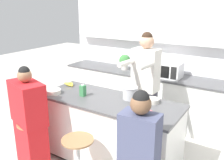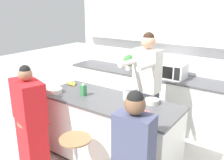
{
  "view_description": "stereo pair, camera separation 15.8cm",
  "coord_description": "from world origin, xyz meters",
  "px_view_note": "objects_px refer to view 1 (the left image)",
  "views": [
    {
      "loc": [
        1.65,
        -2.54,
        2.13
      ],
      "look_at": [
        0.0,
        0.08,
        1.18
      ],
      "focal_mm": 40.0,
      "sensor_mm": 36.0,
      "label": 1
    },
    {
      "loc": [
        1.78,
        -2.45,
        2.13
      ],
      "look_at": [
        0.0,
        0.08,
        1.18
      ],
      "focal_mm": 40.0,
      "sensor_mm": 36.0,
      "label": 2
    }
  ],
  "objects_px": {
    "potted_plant": "(125,61)",
    "person_wrapped_blanket": "(30,123)",
    "kitchen_island": "(109,131)",
    "banana_bunch": "(69,84)",
    "bar_stool_leftmost": "(34,144)",
    "fruit_bowl": "(53,91)",
    "microwave": "(166,69)",
    "juice_carton": "(83,91)",
    "cooking_pot": "(130,93)",
    "coffee_cup_near": "(149,115)",
    "person_cooking": "(145,91)"
  },
  "relations": [
    {
      "from": "bar_stool_leftmost",
      "to": "fruit_bowl",
      "type": "bearing_deg",
      "value": 93.71
    },
    {
      "from": "banana_bunch",
      "to": "juice_carton",
      "type": "distance_m",
      "value": 0.5
    },
    {
      "from": "potted_plant",
      "to": "kitchen_island",
      "type": "bearing_deg",
      "value": -67.6
    },
    {
      "from": "banana_bunch",
      "to": "potted_plant",
      "type": "xyz_separation_m",
      "value": [
        0.18,
        1.38,
        0.11
      ]
    },
    {
      "from": "banana_bunch",
      "to": "cooking_pot",
      "type": "bearing_deg",
      "value": 0.89
    },
    {
      "from": "banana_bunch",
      "to": "microwave",
      "type": "height_order",
      "value": "microwave"
    },
    {
      "from": "person_wrapped_blanket",
      "to": "microwave",
      "type": "relative_size",
      "value": 2.64
    },
    {
      "from": "kitchen_island",
      "to": "potted_plant",
      "type": "xyz_separation_m",
      "value": [
        -0.64,
        1.54,
        0.6
      ]
    },
    {
      "from": "person_cooking",
      "to": "fruit_bowl",
      "type": "xyz_separation_m",
      "value": [
        -1.0,
        -0.87,
        0.07
      ]
    },
    {
      "from": "bar_stool_leftmost",
      "to": "juice_carton",
      "type": "distance_m",
      "value": 0.95
    },
    {
      "from": "cooking_pot",
      "to": "coffee_cup_near",
      "type": "xyz_separation_m",
      "value": [
        0.45,
        -0.4,
        -0.04
      ]
    },
    {
      "from": "bar_stool_leftmost",
      "to": "fruit_bowl",
      "type": "relative_size",
      "value": 2.99
    },
    {
      "from": "person_cooking",
      "to": "potted_plant",
      "type": "height_order",
      "value": "person_cooking"
    },
    {
      "from": "banana_bunch",
      "to": "person_wrapped_blanket",
      "type": "bearing_deg",
      "value": -87.73
    },
    {
      "from": "bar_stool_leftmost",
      "to": "fruit_bowl",
      "type": "height_order",
      "value": "fruit_bowl"
    },
    {
      "from": "person_cooking",
      "to": "coffee_cup_near",
      "type": "bearing_deg",
      "value": -57.16
    },
    {
      "from": "person_wrapped_blanket",
      "to": "banana_bunch",
      "type": "xyz_separation_m",
      "value": [
        -0.03,
        0.82,
        0.29
      ]
    },
    {
      "from": "cooking_pot",
      "to": "microwave",
      "type": "distance_m",
      "value": 1.33
    },
    {
      "from": "coffee_cup_near",
      "to": "microwave",
      "type": "bearing_deg",
      "value": 105.0
    },
    {
      "from": "person_cooking",
      "to": "banana_bunch",
      "type": "distance_m",
      "value": 1.14
    },
    {
      "from": "coffee_cup_near",
      "to": "potted_plant",
      "type": "bearing_deg",
      "value": 126.56
    },
    {
      "from": "coffee_cup_near",
      "to": "potted_plant",
      "type": "relative_size",
      "value": 0.36
    },
    {
      "from": "juice_carton",
      "to": "person_cooking",
      "type": "bearing_deg",
      "value": 51.03
    },
    {
      "from": "microwave",
      "to": "potted_plant",
      "type": "relative_size",
      "value": 1.82
    },
    {
      "from": "person_wrapped_blanket",
      "to": "banana_bunch",
      "type": "distance_m",
      "value": 0.87
    },
    {
      "from": "banana_bunch",
      "to": "microwave",
      "type": "xyz_separation_m",
      "value": [
        1.03,
        1.34,
        0.08
      ]
    },
    {
      "from": "juice_carton",
      "to": "potted_plant",
      "type": "xyz_separation_m",
      "value": [
        -0.26,
        1.61,
        0.06
      ]
    },
    {
      "from": "bar_stool_leftmost",
      "to": "banana_bunch",
      "type": "height_order",
      "value": "banana_bunch"
    },
    {
      "from": "juice_carton",
      "to": "microwave",
      "type": "height_order",
      "value": "microwave"
    },
    {
      "from": "cooking_pot",
      "to": "potted_plant",
      "type": "bearing_deg",
      "value": 121.99
    },
    {
      "from": "person_wrapped_blanket",
      "to": "potted_plant",
      "type": "distance_m",
      "value": 2.24
    },
    {
      "from": "bar_stool_leftmost",
      "to": "person_cooking",
      "type": "relative_size",
      "value": 0.38
    },
    {
      "from": "juice_carton",
      "to": "person_wrapped_blanket",
      "type": "bearing_deg",
      "value": -125.01
    },
    {
      "from": "microwave",
      "to": "bar_stool_leftmost",
      "type": "bearing_deg",
      "value": -114.26
    },
    {
      "from": "potted_plant",
      "to": "person_wrapped_blanket",
      "type": "bearing_deg",
      "value": -93.89
    },
    {
      "from": "fruit_bowl",
      "to": "juice_carton",
      "type": "bearing_deg",
      "value": 19.67
    },
    {
      "from": "cooking_pot",
      "to": "person_cooking",
      "type": "bearing_deg",
      "value": 91.03
    },
    {
      "from": "kitchen_island",
      "to": "bar_stool_leftmost",
      "type": "distance_m",
      "value": 1.01
    },
    {
      "from": "cooking_pot",
      "to": "coffee_cup_near",
      "type": "bearing_deg",
      "value": -41.22
    },
    {
      "from": "juice_carton",
      "to": "potted_plant",
      "type": "bearing_deg",
      "value": 99.24
    },
    {
      "from": "fruit_bowl",
      "to": "microwave",
      "type": "xyz_separation_m",
      "value": [
        1.0,
        1.72,
        0.08
      ]
    },
    {
      "from": "bar_stool_leftmost",
      "to": "potted_plant",
      "type": "relative_size",
      "value": 2.28
    },
    {
      "from": "person_cooking",
      "to": "person_wrapped_blanket",
      "type": "xyz_separation_m",
      "value": [
        -0.99,
        -1.31,
        -0.23
      ]
    },
    {
      "from": "kitchen_island",
      "to": "banana_bunch",
      "type": "bearing_deg",
      "value": 168.89
    },
    {
      "from": "kitchen_island",
      "to": "fruit_bowl",
      "type": "height_order",
      "value": "fruit_bowl"
    },
    {
      "from": "potted_plant",
      "to": "person_cooking",
      "type": "bearing_deg",
      "value": -46.61
    },
    {
      "from": "kitchen_island",
      "to": "person_cooking",
      "type": "height_order",
      "value": "person_cooking"
    },
    {
      "from": "person_cooking",
      "to": "banana_bunch",
      "type": "bearing_deg",
      "value": -149.76
    },
    {
      "from": "kitchen_island",
      "to": "coffee_cup_near",
      "type": "xyz_separation_m",
      "value": [
        0.67,
        -0.22,
        0.5
      ]
    },
    {
      "from": "coffee_cup_near",
      "to": "microwave",
      "type": "xyz_separation_m",
      "value": [
        -0.46,
        1.73,
        0.06
      ]
    }
  ]
}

